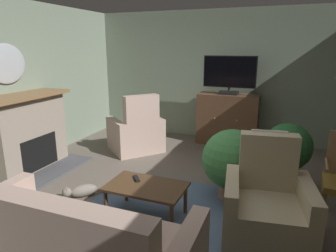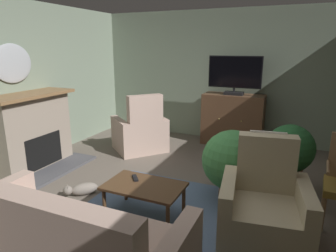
% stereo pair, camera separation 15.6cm
% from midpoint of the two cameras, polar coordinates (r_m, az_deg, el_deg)
% --- Properties ---
extents(ground_plane, '(5.97, 6.84, 0.04)m').
position_cam_midpoint_polar(ground_plane, '(3.94, -2.55, -15.06)').
color(ground_plane, '#665B51').
extents(wall_back, '(5.97, 0.10, 2.69)m').
position_cam_midpoint_polar(wall_back, '(6.47, 8.82, 9.38)').
color(wall_back, gray).
rests_on(wall_back, ground_plane).
extents(rug_central, '(2.13, 2.14, 0.01)m').
position_cam_midpoint_polar(rug_central, '(3.64, -1.61, -17.41)').
color(rug_central, slate).
rests_on(rug_central, ground_plane).
extents(fireplace, '(0.95, 1.48, 1.24)m').
position_cam_midpoint_polar(fireplace, '(5.28, -26.01, -1.49)').
color(fireplace, '#4C4C51').
rests_on(fireplace, ground_plane).
extents(wall_mirror_oval, '(0.06, 0.72, 0.61)m').
position_cam_midpoint_polar(wall_mirror_oval, '(5.29, -29.24, 10.32)').
color(wall_mirror_oval, '#B2B7BF').
extents(tv_cabinet, '(1.20, 0.52, 1.03)m').
position_cam_midpoint_polar(tv_cabinet, '(6.21, 10.61, 1.10)').
color(tv_cabinet, '#402A1C').
rests_on(tv_cabinet, ground_plane).
extents(television, '(1.03, 0.20, 0.75)m').
position_cam_midpoint_polar(television, '(6.01, 10.94, 9.69)').
color(television, black).
rests_on(television, tv_cabinet).
extents(coffee_table, '(0.91, 0.57, 0.40)m').
position_cam_midpoint_polar(coffee_table, '(3.54, -5.47, -11.90)').
color(coffee_table, '#4C331E').
rests_on(coffee_table, ground_plane).
extents(tv_remote, '(0.15, 0.16, 0.02)m').
position_cam_midpoint_polar(tv_remote, '(3.67, -7.27, -9.92)').
color(tv_remote, black).
rests_on(tv_remote, coffee_table).
extents(sofa_floral, '(2.09, 0.91, 0.91)m').
position_cam_midpoint_polar(sofa_floral, '(2.85, -19.35, -21.23)').
color(sofa_floral, '#BC9E8E').
rests_on(sofa_floral, ground_plane).
extents(armchair_beside_cabinet, '(0.96, 0.92, 1.09)m').
position_cam_midpoint_polar(armchair_beside_cabinet, '(3.31, 17.00, -14.79)').
color(armchair_beside_cabinet, tan).
rests_on(armchair_beside_cabinet, ground_plane).
extents(armchair_in_far_corner, '(1.20, 1.21, 1.12)m').
position_cam_midpoint_polar(armchair_in_far_corner, '(5.73, -6.80, -1.41)').
color(armchair_in_far_corner, '#BC9E8E').
rests_on(armchair_in_far_corner, ground_plane).
extents(potted_plant_tall_palm_by_window, '(0.77, 0.77, 0.94)m').
position_cam_midpoint_polar(potted_plant_tall_palm_by_window, '(3.92, 11.01, -6.49)').
color(potted_plant_tall_palm_by_window, '#99664C').
rests_on(potted_plant_tall_palm_by_window, ground_plane).
extents(potted_plant_on_hearth_side, '(0.63, 0.63, 0.97)m').
position_cam_midpoint_polar(potted_plant_on_hearth_side, '(4.30, 20.85, -4.72)').
color(potted_plant_on_hearth_side, '#99664C').
rests_on(potted_plant_on_hearth_side, ground_plane).
extents(cat, '(0.50, 0.50, 0.18)m').
position_cam_midpoint_polar(cat, '(4.26, -17.20, -11.73)').
color(cat, gray).
rests_on(cat, ground_plane).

